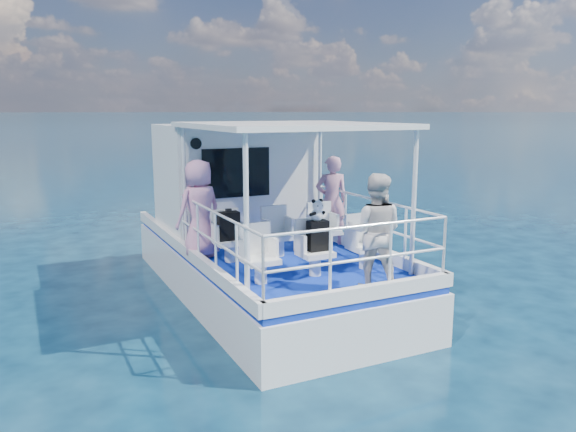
% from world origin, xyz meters
% --- Properties ---
extents(ground, '(2000.00, 2000.00, 0.00)m').
position_xyz_m(ground, '(0.00, 0.00, 0.00)').
color(ground, '#071F33').
rests_on(ground, ground).
extents(hull, '(3.00, 7.00, 1.60)m').
position_xyz_m(hull, '(0.00, 1.00, 0.00)').
color(hull, white).
rests_on(hull, ground).
extents(deck, '(2.90, 6.90, 0.10)m').
position_xyz_m(deck, '(0.00, 1.00, 0.85)').
color(deck, '#0B27A0').
rests_on(deck, hull).
extents(cabin, '(2.85, 2.00, 2.20)m').
position_xyz_m(cabin, '(0.00, 2.30, 2.00)').
color(cabin, white).
rests_on(cabin, deck).
extents(canopy, '(3.00, 3.20, 0.08)m').
position_xyz_m(canopy, '(0.00, -0.20, 3.14)').
color(canopy, white).
rests_on(canopy, cabin).
extents(canopy_posts, '(2.77, 2.97, 2.20)m').
position_xyz_m(canopy_posts, '(0.00, -0.25, 2.00)').
color(canopy_posts, white).
rests_on(canopy_posts, deck).
extents(railings, '(2.84, 3.59, 1.00)m').
position_xyz_m(railings, '(0.00, -0.58, 1.40)').
color(railings, white).
rests_on(railings, deck).
extents(seat_port_fwd, '(0.48, 0.46, 0.38)m').
position_xyz_m(seat_port_fwd, '(-0.90, 0.20, 1.09)').
color(seat_port_fwd, white).
rests_on(seat_port_fwd, deck).
extents(seat_center_fwd, '(0.48, 0.46, 0.38)m').
position_xyz_m(seat_center_fwd, '(0.00, 0.20, 1.09)').
color(seat_center_fwd, white).
rests_on(seat_center_fwd, deck).
extents(seat_stbd_fwd, '(0.48, 0.46, 0.38)m').
position_xyz_m(seat_stbd_fwd, '(0.90, 0.20, 1.09)').
color(seat_stbd_fwd, white).
rests_on(seat_stbd_fwd, deck).
extents(seat_port_aft, '(0.48, 0.46, 0.38)m').
position_xyz_m(seat_port_aft, '(-0.90, -1.10, 1.09)').
color(seat_port_aft, white).
rests_on(seat_port_aft, deck).
extents(seat_center_aft, '(0.48, 0.46, 0.38)m').
position_xyz_m(seat_center_aft, '(0.00, -1.10, 1.09)').
color(seat_center_aft, white).
rests_on(seat_center_aft, deck).
extents(seat_stbd_aft, '(0.48, 0.46, 0.38)m').
position_xyz_m(seat_stbd_aft, '(0.90, -1.10, 1.09)').
color(seat_stbd_aft, white).
rests_on(seat_stbd_aft, deck).
extents(passenger_port_fwd, '(0.72, 0.60, 1.67)m').
position_xyz_m(passenger_port_fwd, '(-1.25, 0.70, 1.74)').
color(passenger_port_fwd, pink).
rests_on(passenger_port_fwd, deck).
extents(passenger_stbd_fwd, '(0.70, 0.58, 1.66)m').
position_xyz_m(passenger_stbd_fwd, '(1.25, 0.56, 1.73)').
color(passenger_stbd_fwd, '#CC849E').
rests_on(passenger_stbd_fwd, deck).
extents(passenger_stbd_aft, '(1.01, 0.98, 1.63)m').
position_xyz_m(passenger_stbd_aft, '(0.43, -2.03, 1.72)').
color(passenger_stbd_aft, silver).
rests_on(passenger_stbd_aft, deck).
extents(backpack_port, '(0.36, 0.20, 0.47)m').
position_xyz_m(backpack_port, '(-0.93, 0.17, 1.51)').
color(backpack_port, black).
rests_on(backpack_port, seat_port_fwd).
extents(backpack_center, '(0.31, 0.17, 0.46)m').
position_xyz_m(backpack_center, '(0.04, -1.10, 1.51)').
color(backpack_center, black).
rests_on(backpack_center, seat_center_aft).
extents(compact_camera, '(0.09, 0.06, 0.06)m').
position_xyz_m(compact_camera, '(-0.92, 0.16, 1.78)').
color(compact_camera, black).
rests_on(compact_camera, backpack_port).
extents(panda, '(0.21, 0.18, 0.33)m').
position_xyz_m(panda, '(0.03, -1.10, 1.91)').
color(panda, white).
rests_on(panda, backpack_center).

